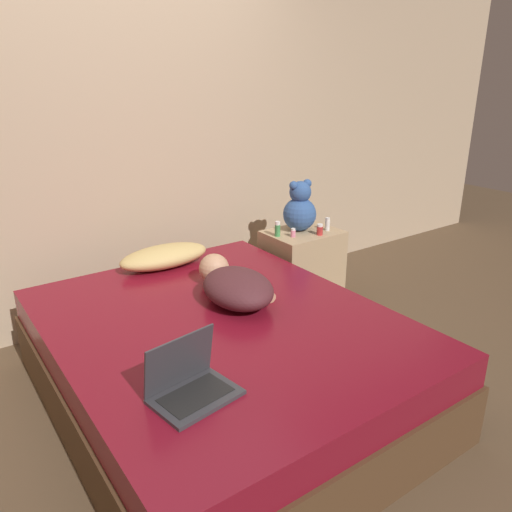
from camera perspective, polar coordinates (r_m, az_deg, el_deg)
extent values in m
plane|color=brown|center=(2.79, -3.80, -15.82)|extent=(12.00, 12.00, 0.00)
cube|color=tan|center=(3.44, -15.93, 13.77)|extent=(8.00, 0.06, 2.60)
cube|color=#4C331E|center=(2.71, -3.87, -13.20)|extent=(1.61, 2.00, 0.31)
cube|color=maroon|center=(2.58, -3.99, -8.82)|extent=(1.58, 1.96, 0.17)
cube|color=tan|center=(3.75, 5.25, -1.24)|extent=(0.53, 0.40, 0.55)
ellipsoid|color=tan|center=(3.23, -10.43, -0.04)|extent=(0.59, 0.28, 0.14)
ellipsoid|color=#4C2328|center=(2.67, -2.08, -3.66)|extent=(0.41, 0.52, 0.18)
sphere|color=tan|center=(2.93, -4.81, -1.46)|extent=(0.18, 0.18, 0.18)
cylinder|color=tan|center=(2.78, 0.63, -4.00)|extent=(0.09, 0.22, 0.06)
cube|color=#333338|center=(1.99, -6.89, -15.70)|extent=(0.35, 0.27, 0.02)
cube|color=black|center=(1.98, -6.90, -15.47)|extent=(0.28, 0.20, 0.00)
cube|color=#333338|center=(1.99, -8.73, -11.72)|extent=(0.32, 0.09, 0.22)
cube|color=black|center=(1.99, -8.73, -11.72)|extent=(0.28, 0.08, 0.19)
sphere|color=#335693|center=(3.65, 5.00, 4.78)|extent=(0.24, 0.24, 0.24)
sphere|color=#335693|center=(3.61, 5.08, 7.29)|extent=(0.16, 0.16, 0.16)
sphere|color=#335693|center=(3.56, 4.33, 8.03)|extent=(0.06, 0.06, 0.06)
sphere|color=#335693|center=(3.64, 5.88, 8.25)|extent=(0.06, 0.06, 0.06)
cylinder|color=pink|center=(3.52, 4.27, 2.58)|extent=(0.03, 0.03, 0.05)
cylinder|color=white|center=(3.51, 4.28, 3.06)|extent=(0.03, 0.03, 0.01)
cylinder|color=white|center=(3.69, 8.17, 3.48)|extent=(0.03, 0.03, 0.08)
cylinder|color=white|center=(3.68, 8.20, 4.19)|extent=(0.03, 0.03, 0.02)
cylinder|color=#B72D2D|center=(3.58, 7.30, 2.89)|extent=(0.04, 0.04, 0.06)
cylinder|color=white|center=(3.57, 7.33, 3.50)|extent=(0.04, 0.04, 0.02)
cylinder|color=#3D8E4C|center=(3.52, 2.47, 2.93)|extent=(0.04, 0.04, 0.08)
cylinder|color=white|center=(3.51, 2.49, 3.78)|extent=(0.04, 0.04, 0.02)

